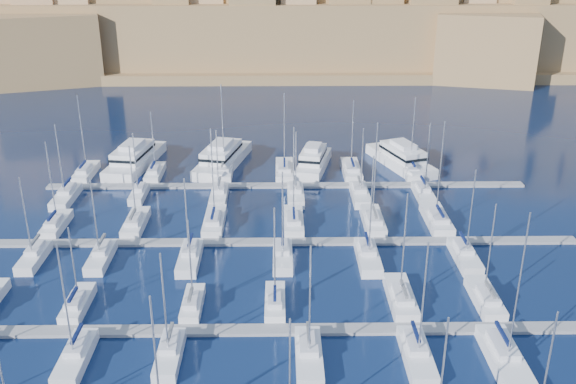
{
  "coord_description": "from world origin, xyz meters",
  "views": [
    {
      "loc": [
        -1.05,
        -73.08,
        42.25
      ],
      "look_at": [
        -0.0,
        6.0,
        9.67
      ],
      "focal_mm": 40.0,
      "sensor_mm": 36.0,
      "label": 1
    }
  ],
  "objects_px": {
    "motor_yacht_a": "(134,158)",
    "motor_yacht_d": "(401,158)",
    "motor_yacht_b": "(222,157)",
    "motor_yacht_c": "(313,161)"
  },
  "relations": [
    {
      "from": "motor_yacht_a",
      "to": "motor_yacht_d",
      "type": "relative_size",
      "value": 1.06
    },
    {
      "from": "motor_yacht_b",
      "to": "motor_yacht_c",
      "type": "height_order",
      "value": "same"
    },
    {
      "from": "motor_yacht_d",
      "to": "motor_yacht_b",
      "type": "bearing_deg",
      "value": 178.77
    },
    {
      "from": "motor_yacht_b",
      "to": "motor_yacht_d",
      "type": "relative_size",
      "value": 1.09
    },
    {
      "from": "motor_yacht_a",
      "to": "motor_yacht_c",
      "type": "height_order",
      "value": "same"
    },
    {
      "from": "motor_yacht_c",
      "to": "motor_yacht_d",
      "type": "xyz_separation_m",
      "value": [
        16.87,
        1.48,
        0.0
      ]
    },
    {
      "from": "motor_yacht_a",
      "to": "motor_yacht_c",
      "type": "bearing_deg",
      "value": -3.52
    },
    {
      "from": "motor_yacht_b",
      "to": "motor_yacht_c",
      "type": "bearing_deg",
      "value": -7.3
    },
    {
      "from": "motor_yacht_a",
      "to": "motor_yacht_d",
      "type": "distance_m",
      "value": 50.98
    },
    {
      "from": "motor_yacht_d",
      "to": "motor_yacht_a",
      "type": "bearing_deg",
      "value": 179.31
    }
  ]
}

